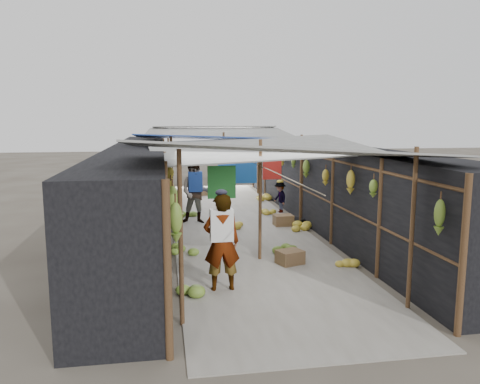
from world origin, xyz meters
TOP-DOWN VIEW (x-y plane):
  - ground at (0.00, 0.00)m, footprint 80.00×80.00m
  - aisle_slab at (0.00, 6.50)m, footprint 3.60×16.00m
  - stall_left at (-2.70, 6.50)m, footprint 1.40×15.00m
  - stall_right at (2.70, 6.50)m, footprint 1.40×15.00m
  - crate_near at (0.55, 2.56)m, footprint 0.61×0.55m
  - crate_mid at (1.33, 6.10)m, footprint 0.54×0.44m
  - crate_back at (-0.48, 11.92)m, footprint 0.54×0.48m
  - black_basin at (1.70, 6.23)m, footprint 0.57×0.57m
  - vendor_elderly at (-1.04, 1.31)m, footprint 0.64×0.43m
  - shopper_blue at (-1.11, 6.87)m, footprint 0.99×0.84m
  - vendor_seated at (1.70, 7.95)m, footprint 0.51×0.73m
  - market_canopy at (0.02, 6.84)m, footprint 5.62×15.20m
  - hanging_bananas at (-0.04, 6.31)m, footprint 3.96×14.37m
  - floor_bananas at (-0.33, 6.27)m, footprint 4.01×10.88m

SIDE VIEW (x-z plane):
  - ground at x=0.00m, z-range 0.00..0.00m
  - aisle_slab at x=0.00m, z-range 0.00..0.02m
  - black_basin at x=1.70m, z-range 0.00..0.17m
  - crate_back at x=-0.48m, z-range 0.00..0.29m
  - floor_bananas at x=-0.33m, z-range -0.03..0.33m
  - crate_near at x=0.55m, z-range 0.00..0.30m
  - crate_mid at x=1.33m, z-range 0.00..0.32m
  - vendor_seated at x=1.70m, z-range 0.00..1.03m
  - vendor_elderly at x=-1.04m, z-range 0.00..1.75m
  - shopper_blue at x=-1.11m, z-range 0.00..1.81m
  - stall_left at x=-2.70m, z-range 0.00..2.30m
  - stall_right at x=2.70m, z-range 0.00..2.30m
  - hanging_bananas at x=-0.04m, z-range 1.22..2.04m
  - market_canopy at x=0.02m, z-range 1.02..3.79m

